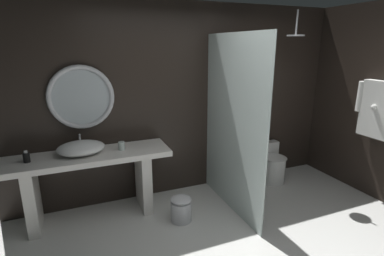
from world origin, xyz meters
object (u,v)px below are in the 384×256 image
object	(u,v)px
round_wall_mirror	(81,97)
rain_shower_head	(296,34)
soap_dispenser	(26,157)
hanging_bathrobe	(378,107)
vessel_sink	(81,148)
toilet	(271,164)
waste_bin	(181,208)
tumbler_cup	(122,146)

from	to	relation	value
round_wall_mirror	rain_shower_head	distance (m)	2.89
soap_dispenser	hanging_bathrobe	distance (m)	4.29
vessel_sink	rain_shower_head	bearing A→B (deg)	-3.39
toilet	waste_bin	xyz separation A→B (m)	(-1.68, -0.52, -0.10)
tumbler_cup	toilet	distance (m)	2.35
hanging_bathrobe	round_wall_mirror	bearing A→B (deg)	162.17
vessel_sink	hanging_bathrobe	distance (m)	3.76
rain_shower_head	soap_dispenser	bearing A→B (deg)	177.95
round_wall_mirror	rain_shower_head	bearing A→B (deg)	-7.99
round_wall_mirror	toilet	distance (m)	2.92
vessel_sink	round_wall_mirror	size ratio (longest dim) A/B	0.70
vessel_sink	soap_dispenser	size ratio (longest dim) A/B	4.10
soap_dispenser	waste_bin	world-z (taller)	soap_dispenser
hanging_bathrobe	tumbler_cup	bearing A→B (deg)	164.44
tumbler_cup	waste_bin	xyz separation A→B (m)	(0.58, -0.48, -0.72)
rain_shower_head	vessel_sink	bearing A→B (deg)	176.61
soap_dispenser	waste_bin	distance (m)	1.82
hanging_bathrobe	vessel_sink	bearing A→B (deg)	165.71
rain_shower_head	hanging_bathrobe	bearing A→B (deg)	-43.76
hanging_bathrobe	waste_bin	world-z (taller)	hanging_bathrobe
rain_shower_head	toilet	world-z (taller)	rain_shower_head
tumbler_cup	hanging_bathrobe	size ratio (longest dim) A/B	0.13
vessel_sink	round_wall_mirror	distance (m)	0.60
tumbler_cup	hanging_bathrobe	distance (m)	3.31
tumbler_cup	toilet	xyz separation A→B (m)	(2.26, 0.04, -0.61)
rain_shower_head	hanging_bathrobe	size ratio (longest dim) A/B	0.42
soap_dispenser	waste_bin	xyz separation A→B (m)	(1.60, -0.48, -0.72)
waste_bin	toilet	bearing A→B (deg)	17.10
hanging_bathrobe	toilet	bearing A→B (deg)	134.41
tumbler_cup	waste_bin	world-z (taller)	tumbler_cup
vessel_sink	rain_shower_head	distance (m)	3.12
soap_dispenser	toilet	world-z (taller)	soap_dispenser
tumbler_cup	hanging_bathrobe	bearing A→B (deg)	-15.56
tumbler_cup	rain_shower_head	xyz separation A→B (m)	(2.38, -0.13, 1.32)
vessel_sink	toilet	size ratio (longest dim) A/B	0.94
waste_bin	soap_dispenser	bearing A→B (deg)	163.44
soap_dispenser	waste_bin	size ratio (longest dim) A/B	0.41
toilet	rain_shower_head	bearing A→B (deg)	-55.73
soap_dispenser	hanging_bathrobe	bearing A→B (deg)	-11.84
vessel_sink	soap_dispenser	bearing A→B (deg)	-175.27
vessel_sink	tumbler_cup	distance (m)	0.46
hanging_bathrobe	rain_shower_head	bearing A→B (deg)	136.24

